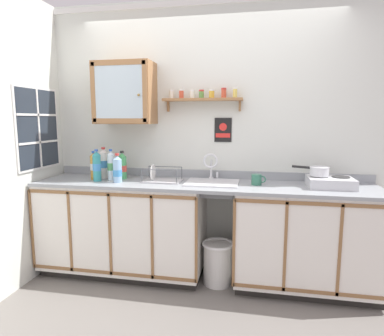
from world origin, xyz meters
The scene contains 22 objects.
floor centered at (0.00, 0.00, 0.00)m, with size 6.18×6.18×0.00m, color slate.
back_wall centered at (0.00, 0.64, 1.34)m, with size 3.78×0.07×2.66m.
lower_cabinet_run centered at (-0.78, 0.32, 0.46)m, with size 1.60×0.61×0.91m.
lower_cabinet_run_right centered at (0.95, 0.32, 0.46)m, with size 1.27×0.61×0.91m.
countertop centered at (0.00, 0.31, 0.92)m, with size 3.14×0.63×0.03m, color gray.
backsplash centered at (0.00, 0.61, 0.98)m, with size 3.14×0.02×0.08m, color gray.
sink centered at (0.09, 0.35, 0.92)m, with size 0.48×0.44×0.36m.
hot_plate_stove centered at (1.13, 0.35, 0.98)m, with size 0.38×0.33×0.09m.
saucepan centered at (1.03, 0.38, 1.07)m, with size 0.31×0.20×0.08m.
bottle_soda_green_0 centered at (-0.81, 0.40, 1.06)m, with size 0.09×0.09×0.28m.
bottle_opaque_white_1 centered at (-1.01, 0.40, 1.08)m, with size 0.09×0.09×0.31m.
bottle_water_blue_2 centered at (-0.78, 0.21, 1.06)m, with size 0.08×0.08×0.27m.
bottle_detergent_teal_3 centered at (-1.00, 0.24, 1.08)m, with size 0.08×0.08×0.30m.
bottle_juice_amber_4 centered at (-1.07, 0.32, 1.07)m, with size 0.06×0.06×0.28m.
bottle_water_clear_5 centered at (-0.89, 0.31, 1.08)m, with size 0.07×0.07×0.30m.
dish_rack centered at (-0.39, 0.33, 0.96)m, with size 0.36×0.23×0.16m.
mug centered at (0.50, 0.34, 0.98)m, with size 0.13×0.09×0.10m.
wall_cabinet centered at (-0.79, 0.46, 1.77)m, with size 0.57×0.33×0.59m.
spice_shelf centered at (-0.03, 0.55, 1.72)m, with size 0.77×0.14×0.22m.
warning_sign centered at (0.16, 0.61, 1.42)m, with size 0.17×0.01×0.23m.
window centered at (-1.59, 0.22, 1.43)m, with size 0.03×0.63×0.79m.
trash_bin centered at (0.17, 0.26, 0.21)m, with size 0.30×0.30×0.40m.
Camera 1 is at (0.48, -2.64, 1.52)m, focal length 30.87 mm.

